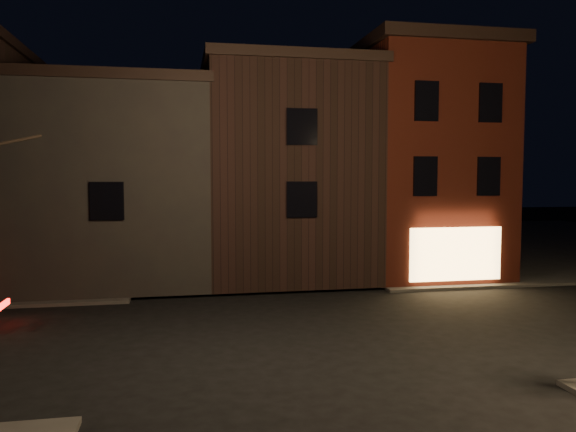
# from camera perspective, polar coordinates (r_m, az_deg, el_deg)

# --- Properties ---
(ground) EXTENTS (120.00, 120.00, 0.00)m
(ground) POSITION_cam_1_polar(r_m,az_deg,el_deg) (16.73, 0.32, -11.96)
(ground) COLOR black
(ground) RESTS_ON ground
(sidewalk_far_right) EXTENTS (30.00, 30.00, 0.12)m
(sidewalk_far_right) POSITION_cam_1_polar(r_m,az_deg,el_deg) (42.84, 21.89, -2.35)
(sidewalk_far_right) COLOR #2D2B28
(sidewalk_far_right) RESTS_ON ground
(corner_building) EXTENTS (6.50, 8.50, 10.50)m
(corner_building) POSITION_cam_1_polar(r_m,az_deg,el_deg) (27.60, 12.96, 5.57)
(corner_building) COLOR #4D170D
(corner_building) RESTS_ON ground
(row_building_a) EXTENTS (7.30, 10.30, 9.40)m
(row_building_a) POSITION_cam_1_polar(r_m,az_deg,el_deg) (26.68, -0.90, 4.52)
(row_building_a) COLOR black
(row_building_a) RESTS_ON ground
(row_building_b) EXTENTS (7.80, 10.30, 8.40)m
(row_building_b) POSITION_cam_1_polar(r_m,az_deg,el_deg) (26.41, -16.61, 3.27)
(row_building_b) COLOR black
(row_building_b) RESTS_ON ground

